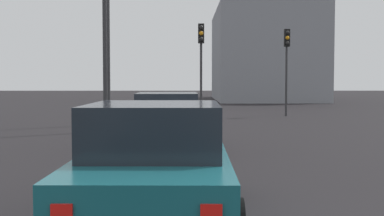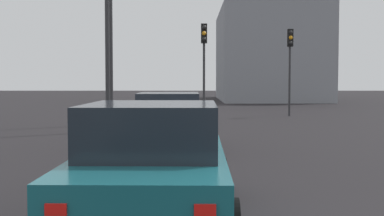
% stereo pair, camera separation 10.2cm
% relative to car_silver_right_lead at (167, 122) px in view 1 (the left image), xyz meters
% --- Properties ---
extents(car_silver_right_lead, '(4.47, 2.10, 1.55)m').
position_rel_car_silver_right_lead_xyz_m(car_silver_right_lead, '(0.00, 0.00, 0.00)').
color(car_silver_right_lead, '#A8AAB2').
rests_on(car_silver_right_lead, ground_plane).
extents(car_teal_right_second, '(4.58, 2.16, 1.60)m').
position_rel_car_silver_right_lead_xyz_m(car_teal_right_second, '(-7.30, -0.13, 0.02)').
color(car_teal_right_second, '#19606B').
rests_on(car_teal_right_second, ground_plane).
extents(traffic_light_near_left, '(0.32, 0.29, 4.49)m').
position_rel_car_silver_right_lead_xyz_m(traffic_light_near_left, '(12.48, -5.66, 2.47)').
color(traffic_light_near_left, '#2D2D30').
rests_on(traffic_light_near_left, ground_plane).
extents(traffic_light_near_right, '(0.32, 0.28, 4.48)m').
position_rel_car_silver_right_lead_xyz_m(traffic_light_near_right, '(9.84, -1.17, 2.46)').
color(traffic_light_near_right, '#2D2D30').
rests_on(traffic_light_near_right, ground_plane).
extents(street_lamp_kerbside, '(0.56, 0.36, 8.69)m').
position_rel_car_silver_right_lead_xyz_m(street_lamp_kerbside, '(7.41, 2.76, 4.27)').
color(street_lamp_kerbside, '#2D2D30').
rests_on(street_lamp_kerbside, ground_plane).
extents(building_facade_left, '(15.08, 8.93, 8.21)m').
position_rel_car_silver_right_lead_xyz_m(building_facade_left, '(33.90, -7.59, 3.36)').
color(building_facade_left, gray).
rests_on(building_facade_left, ground_plane).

